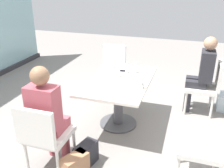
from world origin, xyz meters
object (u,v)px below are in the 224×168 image
object	(u,v)px
wine_glass_1	(118,68)
coffee_cup	(141,85)
person_front_right	(202,71)
wine_glass_2	(113,60)
wine_glass_3	(127,64)
cell_phone_on_table	(121,71)
handbag_1	(222,101)
chair_far_right	(112,66)
wine_glass_0	(136,65)
chair_far_left	(44,134)
handbag_2	(75,166)
dining_table_main	(119,91)
chair_front_right	(207,84)
handbag_0	(86,154)
chair_front_left	(211,143)
person_far_left	(47,113)

from	to	relation	value
wine_glass_1	coffee_cup	size ratio (longest dim) A/B	2.06
person_front_right	wine_glass_2	size ratio (longest dim) A/B	6.81
person_front_right	wine_glass_3	distance (m)	1.22
cell_phone_on_table	handbag_1	distance (m)	1.83
chair_far_right	handbag_1	bearing A→B (deg)	-95.77
wine_glass_0	wine_glass_1	size ratio (longest dim) A/B	1.00
chair_far_left	handbag_2	xyz separation A→B (m)	(0.00, -0.35, -0.36)
dining_table_main	handbag_2	distance (m)	1.28
chair_front_right	handbag_0	size ratio (longest dim) A/B	2.90
chair_front_right	chair_far_right	bearing A→B (deg)	77.24
handbag_1	wine_glass_0	bearing A→B (deg)	116.93
person_front_right	coffee_cup	distance (m)	1.27
chair_front_left	wine_glass_1	size ratio (longest dim) A/B	4.70
chair_far_right	cell_phone_on_table	xyz separation A→B (m)	(-0.85, -0.42, 0.24)
person_far_left	handbag_2	xyz separation A→B (m)	(-0.11, -0.35, -0.56)
cell_phone_on_table	wine_glass_3	bearing A→B (deg)	-119.83
person_far_left	chair_front_left	bearing A→B (deg)	-80.71
wine_glass_1	handbag_2	world-z (taller)	wine_glass_1
handbag_0	handbag_2	distance (m)	0.22
handbag_0	cell_phone_on_table	bearing A→B (deg)	12.28
wine_glass_0	person_front_right	bearing A→B (deg)	-64.40
handbag_0	chair_far_right	bearing A→B (deg)	23.62
chair_front_right	chair_front_left	size ratio (longest dim) A/B	1.00
wine_glass_0	wine_glass_2	world-z (taller)	same
wine_glass_3	handbag_1	bearing A→B (deg)	-65.57
chair_far_left	coffee_cup	bearing A→B (deg)	-40.18
dining_table_main	chair_far_left	distance (m)	1.30
chair_far_right	chair_front_right	bearing A→B (deg)	-102.76
handbag_1	handbag_2	world-z (taller)	same
chair_far_right	person_far_left	size ratio (longest dim) A/B	0.69
dining_table_main	chair_far_right	world-z (taller)	chair_far_right
dining_table_main	wine_glass_3	bearing A→B (deg)	-6.10
wine_glass_0	cell_phone_on_table	world-z (taller)	wine_glass_0
person_far_left	coffee_cup	bearing A→B (deg)	-43.43
chair_front_left	chair_far_right	world-z (taller)	same
chair_far_right	wine_glass_2	world-z (taller)	wine_glass_2
wine_glass_0	chair_front_right	bearing A→B (deg)	-66.69
chair_front_right	person_front_right	bearing A→B (deg)	90.00
handbag_0	wine_glass_2	bearing A→B (deg)	18.73
dining_table_main	person_far_left	size ratio (longest dim) A/B	1.07
person_far_left	wine_glass_2	bearing A→B (deg)	-9.49
chair_front_right	wine_glass_0	world-z (taller)	wine_glass_0
wine_glass_1	handbag_0	bearing A→B (deg)	177.00
handbag_1	wine_glass_3	bearing A→B (deg)	115.86
chair_front_right	wine_glass_2	bearing A→B (deg)	103.70
dining_table_main	chair_front_left	distance (m)	1.49
dining_table_main	handbag_1	size ratio (longest dim) A/B	4.50
person_far_left	wine_glass_1	distance (m)	1.30
coffee_cup	cell_phone_on_table	distance (m)	0.70
chair_far_right	handbag_1	distance (m)	2.07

